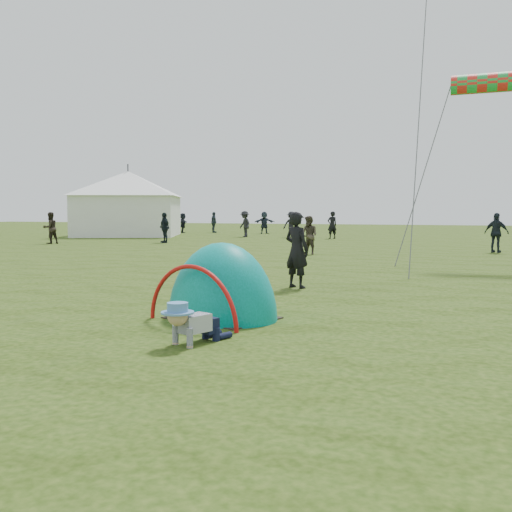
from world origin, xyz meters
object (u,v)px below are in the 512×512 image
(standing_adult, at_px, (297,250))
(event_marquee, at_px, (128,201))
(crawling_toddler, at_px, (191,322))
(popup_tent, at_px, (222,318))

(standing_adult, relative_size, event_marquee, 0.24)
(crawling_toddler, height_order, standing_adult, standing_adult)
(event_marquee, bearing_deg, standing_adult, -72.19)
(crawling_toddler, bearing_deg, event_marquee, 146.01)
(event_marquee, bearing_deg, crawling_toddler, -78.18)
(crawling_toddler, distance_m, standing_adult, 5.92)
(popup_tent, bearing_deg, standing_adult, 106.64)
(crawling_toddler, bearing_deg, popup_tent, 122.70)
(popup_tent, height_order, event_marquee, event_marquee)
(crawling_toddler, xyz_separation_m, event_marquee, (-19.50, 28.61, 2.18))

